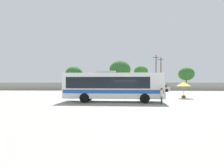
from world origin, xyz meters
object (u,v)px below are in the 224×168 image
(parked_car_third_white, at_px, (125,88))
(roadside_tree_midleft, at_px, (120,70))
(utility_pole_far, at_px, (161,73))
(parked_car_leftmost_black, at_px, (77,88))
(parked_car_second_red, at_px, (99,88))
(utility_pole_near, at_px, (156,72))
(coach_bus_white_blue, at_px, (112,85))
(attendant_by_bus_door, at_px, (162,95))
(roadside_tree_midright, at_px, (141,72))
(vendor_umbrella_near_gate_yellow, at_px, (184,85))
(roadside_tree_right, at_px, (186,74))
(roadside_tree_left, at_px, (74,74))
(parked_car_rightmost_silver, at_px, (159,88))

(parked_car_third_white, xyz_separation_m, roadside_tree_midleft, (-1.16, 7.48, 4.73))
(utility_pole_far, distance_m, roadside_tree_midleft, 10.95)
(parked_car_leftmost_black, relative_size, parked_car_second_red, 0.95)
(parked_car_leftmost_black, height_order, utility_pole_near, utility_pole_near)
(coach_bus_white_blue, xyz_separation_m, parked_car_third_white, (2.14, 22.44, -1.08))
(attendant_by_bus_door, relative_size, roadside_tree_midright, 0.25)
(parked_car_second_red, relative_size, roadside_tree_midleft, 0.57)
(vendor_umbrella_near_gate_yellow, distance_m, roadside_tree_right, 29.04)
(vendor_umbrella_near_gate_yellow, xyz_separation_m, utility_pole_near, (0.94, 24.40, 2.98))
(attendant_by_bus_door, xyz_separation_m, parked_car_second_red, (-8.95, 24.15, -0.19))
(roadside_tree_left, xyz_separation_m, roadside_tree_midleft, (12.68, 0.06, 1.12))
(coach_bus_white_blue, bearing_deg, utility_pole_far, 67.72)
(utility_pole_near, relative_size, roadside_tree_midright, 1.38)
(coach_bus_white_blue, xyz_separation_m, roadside_tree_midleft, (0.98, 29.92, 3.65))
(coach_bus_white_blue, distance_m, roadside_tree_left, 32.16)
(attendant_by_bus_door, relative_size, parked_car_rightmost_silver, 0.36)
(coach_bus_white_blue, relative_size, parked_car_leftmost_black, 2.60)
(parked_car_leftmost_black, relative_size, utility_pole_near, 0.46)
(coach_bus_white_blue, xyz_separation_m, roadside_tree_midright, (7.00, 32.37, 3.23))
(coach_bus_white_blue, height_order, parked_car_leftmost_black, coach_bus_white_blue)
(parked_car_rightmost_silver, height_order, utility_pole_near, utility_pole_near)
(parked_car_rightmost_silver, distance_m, utility_pole_near, 8.91)
(coach_bus_white_blue, height_order, roadside_tree_left, roadside_tree_left)
(parked_car_leftmost_black, bearing_deg, utility_pole_far, 18.82)
(vendor_umbrella_near_gate_yellow, relative_size, utility_pole_near, 0.24)
(vendor_umbrella_near_gate_yellow, xyz_separation_m, parked_car_leftmost_black, (-18.87, 16.68, -1.07))
(coach_bus_white_blue, distance_m, utility_pole_near, 31.49)
(parked_car_rightmost_silver, height_order, roadside_tree_right, roadside_tree_right)
(attendant_by_bus_door, relative_size, utility_pole_far, 0.19)
(parked_car_leftmost_black, xyz_separation_m, utility_pole_far, (20.99, 7.16, 3.70))
(vendor_umbrella_near_gate_yellow, bearing_deg, roadside_tree_left, 130.85)
(parked_car_leftmost_black, xyz_separation_m, roadside_tree_midright, (16.14, 10.61, 4.29))
(roadside_tree_midleft, bearing_deg, parked_car_rightmost_silver, -43.01)
(coach_bus_white_blue, xyz_separation_m, parked_car_rightmost_silver, (9.92, 21.58, -1.08))
(coach_bus_white_blue, xyz_separation_m, parked_car_leftmost_black, (-9.15, 21.76, -1.06))
(roadside_tree_midleft, bearing_deg, vendor_umbrella_near_gate_yellow, -70.61)
(roadside_tree_left, bearing_deg, roadside_tree_right, 4.36)
(attendant_by_bus_door, height_order, parked_car_second_red, attendant_by_bus_door)
(roadside_tree_left, bearing_deg, utility_pole_far, -2.28)
(coach_bus_white_blue, bearing_deg, attendant_by_bus_door, -22.18)
(roadside_tree_midright, bearing_deg, roadside_tree_left, -172.32)
(utility_pole_far, bearing_deg, parked_car_second_red, -156.46)
(coach_bus_white_blue, xyz_separation_m, vendor_umbrella_near_gate_yellow, (9.73, 5.08, 0.01))
(parked_car_third_white, bearing_deg, roadside_tree_midright, 63.96)
(roadside_tree_midright, bearing_deg, roadside_tree_right, -0.58)
(parked_car_leftmost_black, distance_m, roadside_tree_midleft, 13.83)
(parked_car_rightmost_silver, xyz_separation_m, roadside_tree_right, (9.78, 10.66, 3.61))
(utility_pole_far, xyz_separation_m, roadside_tree_left, (-23.54, 0.94, -0.11))
(coach_bus_white_blue, height_order, parked_car_third_white, coach_bus_white_blue)
(coach_bus_white_blue, xyz_separation_m, roadside_tree_left, (-11.70, 29.85, 2.54))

